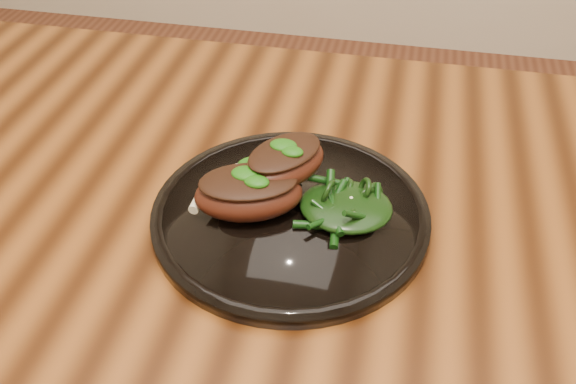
{
  "coord_description": "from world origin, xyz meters",
  "views": [
    {
      "loc": [
        -0.04,
        -0.53,
        1.22
      ],
      "look_at": [
        -0.15,
        0.01,
        0.78
      ],
      "focal_mm": 40.0,
      "sensor_mm": 36.0,
      "label": 1
    }
  ],
  "objects_px": {
    "desk": "(415,287)",
    "greens_heap": "(346,202)",
    "plate": "(290,215)",
    "lamb_chop_front": "(248,192)"
  },
  "relations": [
    {
      "from": "lamb_chop_front",
      "to": "greens_heap",
      "type": "distance_m",
      "value": 0.11
    },
    {
      "from": "desk",
      "to": "plate",
      "type": "height_order",
      "value": "plate"
    },
    {
      "from": "greens_heap",
      "to": "plate",
      "type": "bearing_deg",
      "value": -174.81
    },
    {
      "from": "plate",
      "to": "greens_heap",
      "type": "xyz_separation_m",
      "value": [
        0.06,
        0.01,
        0.02
      ]
    },
    {
      "from": "lamb_chop_front",
      "to": "greens_heap",
      "type": "relative_size",
      "value": 1.33
    },
    {
      "from": "desk",
      "to": "greens_heap",
      "type": "bearing_deg",
      "value": -178.62
    },
    {
      "from": "plate",
      "to": "greens_heap",
      "type": "relative_size",
      "value": 3.03
    },
    {
      "from": "lamb_chop_front",
      "to": "greens_heap",
      "type": "xyz_separation_m",
      "value": [
        0.1,
        0.02,
        -0.01
      ]
    },
    {
      "from": "desk",
      "to": "greens_heap",
      "type": "distance_m",
      "value": 0.15
    },
    {
      "from": "desk",
      "to": "plate",
      "type": "relative_size",
      "value": 5.28
    }
  ]
}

